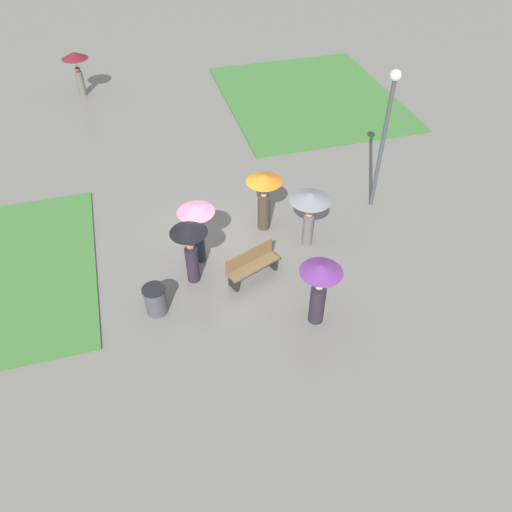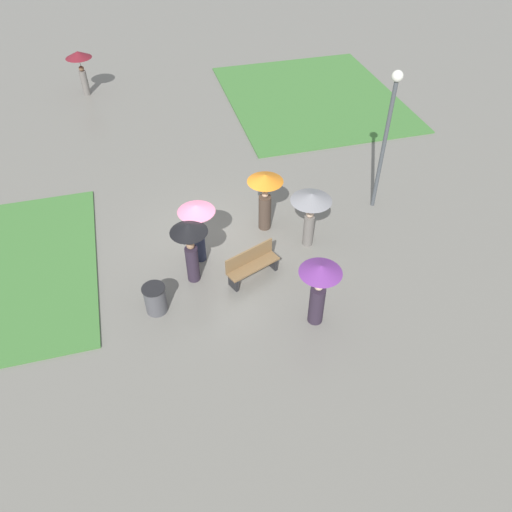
# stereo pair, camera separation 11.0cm
# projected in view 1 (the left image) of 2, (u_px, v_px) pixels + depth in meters

# --- Properties ---
(ground_plane) EXTENTS (90.00, 90.00, 0.00)m
(ground_plane) POSITION_uv_depth(u_px,v_px,m) (215.00, 249.00, 14.67)
(ground_plane) COLOR slate
(lawn_patch_far) EXTENTS (7.23, 8.50, 0.06)m
(lawn_patch_far) POSITION_uv_depth(u_px,v_px,m) (309.00, 97.00, 22.05)
(lawn_patch_far) COLOR #427A38
(lawn_patch_far) RESTS_ON ground_plane
(park_bench) EXTENTS (1.58, 0.97, 0.90)m
(park_bench) POSITION_uv_depth(u_px,v_px,m) (252.00, 264.00, 13.53)
(park_bench) COLOR brown
(park_bench) RESTS_ON ground_plane
(lamp_post) EXTENTS (0.32, 0.32, 4.45)m
(lamp_post) POSITION_uv_depth(u_px,v_px,m) (386.00, 124.00, 14.36)
(lamp_post) COLOR #474C51
(lamp_post) RESTS_ON ground_plane
(trash_bin) EXTENTS (0.59, 0.59, 0.81)m
(trash_bin) POSITION_uv_depth(u_px,v_px,m) (156.00, 300.00, 12.62)
(trash_bin) COLOR #4C4C51
(trash_bin) RESTS_ON ground_plane
(crowd_person_orange) EXTENTS (1.05, 1.05, 1.91)m
(crowd_person_orange) POSITION_uv_depth(u_px,v_px,m) (264.00, 192.00, 14.53)
(crowd_person_orange) COLOR #47382D
(crowd_person_orange) RESTS_ON ground_plane
(crowd_person_pink) EXTENTS (1.02, 1.02, 1.91)m
(crowd_person_pink) POSITION_uv_depth(u_px,v_px,m) (197.00, 222.00, 13.42)
(crowd_person_pink) COLOR #282D47
(crowd_person_pink) RESTS_ON ground_plane
(crowd_person_grey) EXTENTS (1.17, 1.17, 1.80)m
(crowd_person_grey) POSITION_uv_depth(u_px,v_px,m) (310.00, 205.00, 13.91)
(crowd_person_grey) COLOR slate
(crowd_person_grey) RESTS_ON ground_plane
(crowd_person_black) EXTENTS (0.98, 0.98, 1.94)m
(crowd_person_black) POSITION_uv_depth(u_px,v_px,m) (190.00, 241.00, 12.82)
(crowd_person_black) COLOR #2D2333
(crowd_person_black) RESTS_ON ground_plane
(crowd_person_purple) EXTENTS (1.03, 1.03, 1.90)m
(crowd_person_purple) POSITION_uv_depth(u_px,v_px,m) (320.00, 284.00, 11.82)
(crowd_person_purple) COLOR #2D2333
(crowd_person_purple) RESTS_ON ground_plane
(lone_walker_far_path) EXTENTS (1.11, 1.11, 1.90)m
(lone_walker_far_path) POSITION_uv_depth(u_px,v_px,m) (76.00, 62.00, 21.26)
(lone_walker_far_path) COLOR slate
(lone_walker_far_path) RESTS_ON ground_plane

